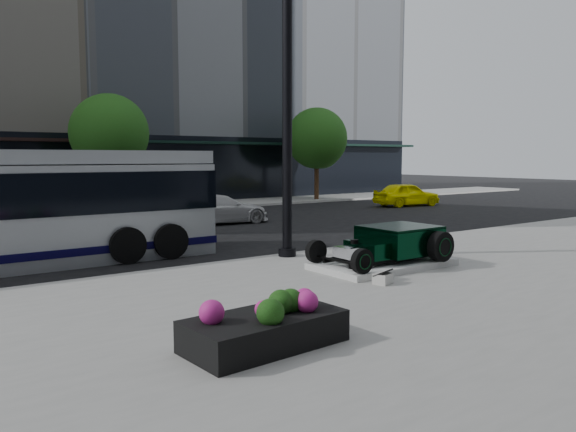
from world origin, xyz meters
TOP-DOWN VIEW (x-y plane):
  - ground at (0.00, 0.00)m, footprint 120.00×120.00m
  - sidewalk_far at (0.00, 14.00)m, footprint 70.00×4.00m
  - street_trees at (1.15, 13.07)m, footprint 29.80×3.80m
  - display_plinth at (1.44, -5.01)m, footprint 3.40×1.80m
  - hot_rod at (1.77, -5.01)m, footprint 3.22×2.00m
  - info_plaque at (0.13, -6.27)m, footprint 0.47×0.41m
  - lamppost at (0.46, -2.43)m, footprint 0.47×0.47m
  - flower_planter at (-4.03, -8.05)m, footprint 2.29×1.24m
  - white_sedan at (3.11, 5.97)m, footprint 4.30×2.00m
  - yellow_taxi at (15.79, 7.15)m, footprint 4.09×2.15m

SIDE VIEW (x-z plane):
  - ground at x=0.00m, z-range 0.00..0.00m
  - sidewalk_far at x=0.00m, z-range 0.00..0.12m
  - display_plinth at x=1.44m, z-range 0.12..0.27m
  - info_plaque at x=0.13m, z-range 0.09..0.40m
  - flower_planter at x=-4.03m, z-range 0.02..0.75m
  - white_sedan at x=3.11m, z-range 0.00..1.21m
  - yellow_taxi at x=15.79m, z-range 0.00..1.33m
  - hot_rod at x=1.77m, z-range 0.29..1.10m
  - street_trees at x=1.15m, z-range 0.92..6.62m
  - lamppost at x=0.46m, z-range -0.20..8.35m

